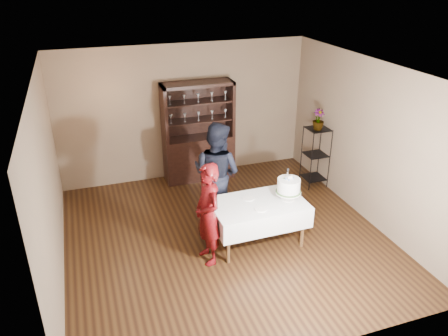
{
  "coord_description": "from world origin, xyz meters",
  "views": [
    {
      "loc": [
        -1.94,
        -5.64,
        4.04
      ],
      "look_at": [
        0.01,
        0.1,
        1.19
      ],
      "focal_mm": 35.0,
      "sensor_mm": 36.0,
      "label": 1
    }
  ],
  "objects_px": {
    "plant_etagere": "(316,154)",
    "woman": "(208,214)",
    "china_hutch": "(199,147)",
    "man": "(216,174)",
    "cake_table": "(258,212)",
    "potted_plant": "(318,120)",
    "cake": "(289,187)"
  },
  "relations": [
    {
      "from": "plant_etagere",
      "to": "woman",
      "type": "bearing_deg",
      "value": -148.18
    },
    {
      "from": "china_hutch",
      "to": "man",
      "type": "height_order",
      "value": "china_hutch"
    },
    {
      "from": "china_hutch",
      "to": "cake_table",
      "type": "height_order",
      "value": "china_hutch"
    },
    {
      "from": "cake_table",
      "to": "woman",
      "type": "relative_size",
      "value": 0.93
    },
    {
      "from": "potted_plant",
      "to": "cake_table",
      "type": "bearing_deg",
      "value": -141.04
    },
    {
      "from": "cake_table",
      "to": "woman",
      "type": "bearing_deg",
      "value": -168.45
    },
    {
      "from": "man",
      "to": "plant_etagere",
      "type": "bearing_deg",
      "value": -115.61
    },
    {
      "from": "china_hutch",
      "to": "potted_plant",
      "type": "bearing_deg",
      "value": -28.1
    },
    {
      "from": "woman",
      "to": "potted_plant",
      "type": "distance_m",
      "value": 3.19
    },
    {
      "from": "cake",
      "to": "woman",
      "type": "bearing_deg",
      "value": -174.29
    },
    {
      "from": "cake_table",
      "to": "potted_plant",
      "type": "distance_m",
      "value": 2.48
    },
    {
      "from": "man",
      "to": "potted_plant",
      "type": "relative_size",
      "value": 4.5
    },
    {
      "from": "man",
      "to": "cake",
      "type": "bearing_deg",
      "value": -177.43
    },
    {
      "from": "man",
      "to": "china_hutch",
      "type": "bearing_deg",
      "value": -47.58
    },
    {
      "from": "man",
      "to": "cake",
      "type": "xyz_separation_m",
      "value": [
        0.87,
        -0.89,
        0.05
      ]
    },
    {
      "from": "cake_table",
      "to": "man",
      "type": "height_order",
      "value": "man"
    },
    {
      "from": "china_hutch",
      "to": "woman",
      "type": "xyz_separation_m",
      "value": [
        -0.63,
        -2.73,
        0.12
      ]
    },
    {
      "from": "cake_table",
      "to": "cake",
      "type": "relative_size",
      "value": 2.68
    },
    {
      "from": "plant_etagere",
      "to": "man",
      "type": "distance_m",
      "value": 2.36
    },
    {
      "from": "plant_etagere",
      "to": "woman",
      "type": "xyz_separation_m",
      "value": [
        -2.71,
        -1.68,
        0.13
      ]
    },
    {
      "from": "cake",
      "to": "potted_plant",
      "type": "height_order",
      "value": "potted_plant"
    },
    {
      "from": "plant_etagere",
      "to": "cake_table",
      "type": "bearing_deg",
      "value": -140.88
    },
    {
      "from": "potted_plant",
      "to": "man",
      "type": "bearing_deg",
      "value": -164.38
    },
    {
      "from": "woman",
      "to": "man",
      "type": "relative_size",
      "value": 0.88
    },
    {
      "from": "plant_etagere",
      "to": "cake",
      "type": "height_order",
      "value": "cake"
    },
    {
      "from": "cake",
      "to": "potted_plant",
      "type": "bearing_deg",
      "value": 48.43
    },
    {
      "from": "woman",
      "to": "cake_table",
      "type": "bearing_deg",
      "value": 94.55
    },
    {
      "from": "china_hutch",
      "to": "woman",
      "type": "distance_m",
      "value": 2.81
    },
    {
      "from": "china_hutch",
      "to": "cake",
      "type": "height_order",
      "value": "china_hutch"
    },
    {
      "from": "cake_table",
      "to": "potted_plant",
      "type": "relative_size",
      "value": 3.69
    },
    {
      "from": "china_hutch",
      "to": "plant_etagere",
      "type": "distance_m",
      "value": 2.33
    },
    {
      "from": "man",
      "to": "potted_plant",
      "type": "distance_m",
      "value": 2.35
    }
  ]
}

